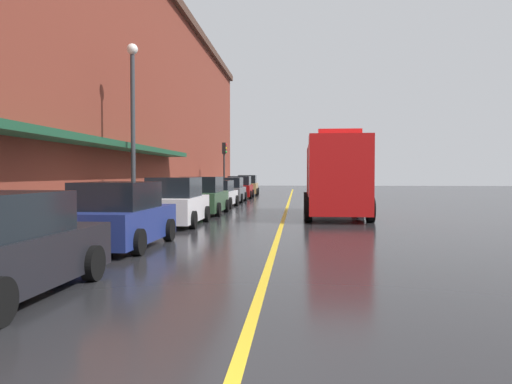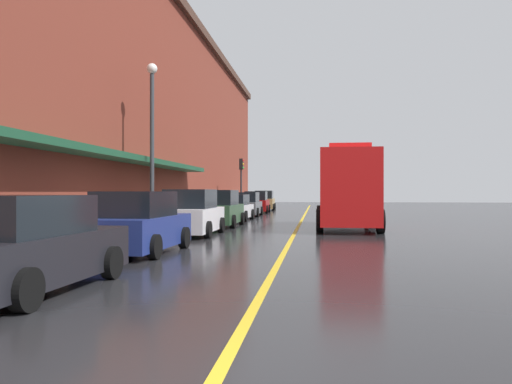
% 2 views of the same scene
% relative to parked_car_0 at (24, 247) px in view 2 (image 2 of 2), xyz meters
% --- Properties ---
extents(ground_plane, '(112.00, 112.00, 0.00)m').
position_rel_parked_car_0_xyz_m(ground_plane, '(4.02, 21.30, -0.77)').
color(ground_plane, '#232326').
extents(sidewalk_left, '(2.40, 70.00, 0.15)m').
position_rel_parked_car_0_xyz_m(sidewalk_left, '(-2.18, 21.30, -0.70)').
color(sidewalk_left, '#ADA8A0').
rests_on(sidewalk_left, ground).
extents(lane_center_stripe, '(0.16, 70.00, 0.01)m').
position_rel_parked_car_0_xyz_m(lane_center_stripe, '(4.02, 21.30, -0.77)').
color(lane_center_stripe, gold).
rests_on(lane_center_stripe, ground).
extents(brick_building_left, '(10.18, 64.00, 13.50)m').
position_rel_parked_car_0_xyz_m(brick_building_left, '(-7.88, 20.29, 5.99)').
color(brick_building_left, maroon).
rests_on(brick_building_left, ground).
extents(parked_car_0, '(2.13, 4.55, 1.64)m').
position_rel_parked_car_0_xyz_m(parked_car_0, '(0.00, 0.00, 0.00)').
color(parked_car_0, black).
rests_on(parked_car_0, ground).
extents(parked_car_1, '(2.17, 4.25, 1.72)m').
position_rel_parked_car_0_xyz_m(parked_car_1, '(-0.02, 5.51, 0.03)').
color(parked_car_1, navy).
rests_on(parked_car_1, ground).
extents(parked_car_2, '(2.04, 4.27, 1.80)m').
position_rel_parked_car_0_xyz_m(parked_car_2, '(0.07, 11.29, 0.06)').
color(parked_car_2, silver).
rests_on(parked_car_2, ground).
extents(parked_car_3, '(2.07, 4.33, 1.80)m').
position_rel_parked_car_0_xyz_m(parked_car_3, '(0.12, 16.49, 0.06)').
color(parked_car_3, '#2D5133').
rests_on(parked_car_3, ground).
extents(parked_car_4, '(2.13, 4.19, 1.56)m').
position_rel_parked_car_0_xyz_m(parked_car_4, '(-0.02, 21.63, -0.04)').
color(parked_car_4, silver).
rests_on(parked_car_4, ground).
extents(parked_car_5, '(2.07, 4.65, 1.69)m').
position_rel_parked_car_0_xyz_m(parked_car_5, '(-0.00, 27.10, 0.02)').
color(parked_car_5, '#595B60').
rests_on(parked_car_5, ground).
extents(parked_car_6, '(2.17, 4.26, 1.76)m').
position_rel_parked_car_0_xyz_m(parked_car_6, '(0.01, 32.84, 0.05)').
color(parked_car_6, maroon).
rests_on(parked_car_6, ground).
extents(parked_car_7, '(2.08, 4.43, 1.83)m').
position_rel_parked_car_0_xyz_m(parked_car_7, '(0.04, 38.89, 0.07)').
color(parked_car_7, '#A5844C').
rests_on(parked_car_7, ground).
extents(fire_truck, '(2.81, 8.05, 3.70)m').
position_rel_parked_car_0_xyz_m(fire_truck, '(6.30, 15.86, 0.99)').
color(fire_truck, red).
rests_on(fire_truck, ground).
extents(parking_meter_0, '(0.14, 0.18, 1.33)m').
position_rel_parked_car_0_xyz_m(parking_meter_0, '(-1.33, 24.53, 0.29)').
color(parking_meter_0, '#4C4C51').
rests_on(parking_meter_0, sidewalk_left).
extents(parking_meter_1, '(0.14, 0.18, 1.33)m').
position_rel_parked_car_0_xyz_m(parking_meter_1, '(-1.33, 18.13, 0.29)').
color(parking_meter_1, '#4C4C51').
rests_on(parking_meter_1, sidewalk_left).
extents(parking_meter_2, '(0.14, 0.18, 1.33)m').
position_rel_parked_car_0_xyz_m(parking_meter_2, '(-1.33, 6.41, 0.29)').
color(parking_meter_2, '#4C4C51').
rests_on(parking_meter_2, sidewalk_left).
extents(parking_meter_3, '(0.14, 0.18, 1.33)m').
position_rel_parked_car_0_xyz_m(parking_meter_3, '(-1.33, 37.47, 0.29)').
color(parking_meter_3, '#4C4C51').
rests_on(parking_meter_3, sidewalk_left).
extents(parking_meter_4, '(0.14, 0.18, 1.33)m').
position_rel_parked_car_0_xyz_m(parking_meter_4, '(-1.33, 7.55, 0.29)').
color(parking_meter_4, '#4C4C51').
rests_on(parking_meter_4, sidewalk_left).
extents(street_lamp_left, '(0.44, 0.44, 6.94)m').
position_rel_parked_car_0_xyz_m(street_lamp_left, '(-1.93, 12.39, 3.63)').
color(street_lamp_left, '#33383D').
rests_on(street_lamp_left, sidewalk_left).
extents(traffic_light_near, '(0.38, 0.36, 4.30)m').
position_rel_parked_car_0_xyz_m(traffic_light_near, '(-1.26, 32.99, 2.38)').
color(traffic_light_near, '#232326').
rests_on(traffic_light_near, sidewalk_left).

